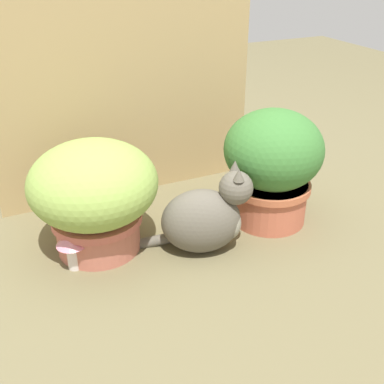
% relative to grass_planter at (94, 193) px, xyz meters
% --- Properties ---
extents(ground_plane, '(6.00, 6.00, 0.00)m').
position_rel_grass_planter_xyz_m(ground_plane, '(0.20, -0.13, -0.21)').
color(ground_plane, brown).
extents(cardboard_backdrop, '(1.03, 0.03, 0.90)m').
position_rel_grass_planter_xyz_m(cardboard_backdrop, '(0.23, 0.35, 0.25)').
color(cardboard_backdrop, tan).
rests_on(cardboard_backdrop, ground).
extents(grass_planter, '(0.41, 0.41, 0.37)m').
position_rel_grass_planter_xyz_m(grass_planter, '(0.00, 0.00, 0.00)').
color(grass_planter, '#BA6753').
rests_on(grass_planter, ground).
extents(leafy_planter, '(0.35, 0.35, 0.42)m').
position_rel_grass_planter_xyz_m(leafy_planter, '(0.62, -0.08, 0.02)').
color(leafy_planter, '#BE6046').
rests_on(leafy_planter, ground).
extents(cat, '(0.37, 0.24, 0.32)m').
position_rel_grass_planter_xyz_m(cat, '(0.32, -0.16, -0.08)').
color(cat, '#5C574B').
rests_on(cat, ground).
extents(mushroom_ornament_pink, '(0.10, 0.10, 0.13)m').
position_rel_grass_planter_xyz_m(mushroom_ornament_pink, '(-0.10, -0.08, -0.12)').
color(mushroom_ornament_pink, silver).
rests_on(mushroom_ornament_pink, ground).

